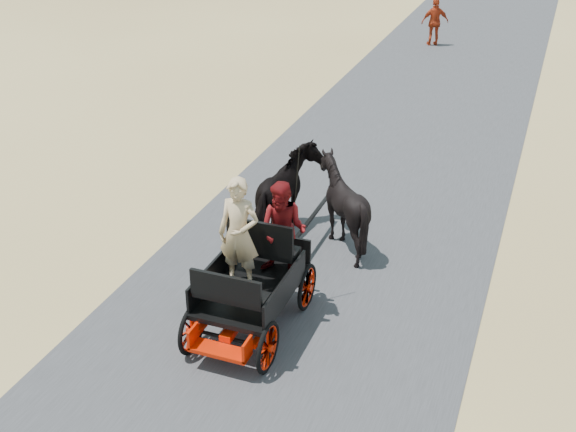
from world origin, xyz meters
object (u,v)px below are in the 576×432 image
(carriage, at_px, (252,307))
(horse_left, at_px, (287,196))
(pedestrian, at_px, (435,22))
(horse_right, at_px, (342,205))

(carriage, xyz_separation_m, horse_left, (-0.55, 3.00, 0.49))
(carriage, distance_m, pedestrian, 18.67)
(horse_left, xyz_separation_m, pedestrian, (-0.10, 15.65, 0.02))
(pedestrian, bearing_deg, horse_right, 69.13)
(carriage, bearing_deg, horse_right, 79.61)
(horse_left, height_order, pedestrian, pedestrian)
(carriage, height_order, horse_right, horse_right)
(carriage, relative_size, horse_left, 1.20)
(horse_right, relative_size, pedestrian, 0.98)
(carriage, xyz_separation_m, horse_right, (0.55, 3.00, 0.49))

